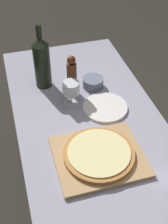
{
  "coord_description": "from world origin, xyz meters",
  "views": [
    {
      "loc": [
        -0.33,
        -0.95,
        1.78
      ],
      "look_at": [
        -0.03,
        0.09,
        0.81
      ],
      "focal_mm": 50.0,
      "sensor_mm": 36.0,
      "label": 1
    }
  ],
  "objects_px": {
    "pepper_mill": "(72,76)",
    "small_bowl": "(93,82)",
    "pizza": "(99,153)",
    "wine_glass": "(71,89)",
    "wine_bottle": "(42,62)"
  },
  "relations": [
    {
      "from": "pizza",
      "to": "wine_glass",
      "type": "distance_m",
      "value": 0.39
    },
    {
      "from": "pizza",
      "to": "wine_glass",
      "type": "height_order",
      "value": "wine_glass"
    },
    {
      "from": "wine_glass",
      "to": "pizza",
      "type": "bearing_deg",
      "value": -86.81
    },
    {
      "from": "pizza",
      "to": "wine_glass",
      "type": "bearing_deg",
      "value": 93.19
    },
    {
      "from": "pepper_mill",
      "to": "wine_glass",
      "type": "bearing_deg",
      "value": -107.18
    },
    {
      "from": "wine_glass",
      "to": "small_bowl",
      "type": "distance_m",
      "value": 0.19
    },
    {
      "from": "pizza",
      "to": "pepper_mill",
      "type": "bearing_deg",
      "value": 89.48
    },
    {
      "from": "wine_bottle",
      "to": "small_bowl",
      "type": "distance_m",
      "value": 0.29
    },
    {
      "from": "wine_bottle",
      "to": "small_bowl",
      "type": "bearing_deg",
      "value": -19.2
    },
    {
      "from": "wine_glass",
      "to": "small_bowl",
      "type": "xyz_separation_m",
      "value": [
        0.15,
        0.1,
        -0.06
      ]
    },
    {
      "from": "pepper_mill",
      "to": "small_bowl",
      "type": "xyz_separation_m",
      "value": [
        0.12,
        0.02,
        -0.08
      ]
    },
    {
      "from": "wine_bottle",
      "to": "wine_glass",
      "type": "distance_m",
      "value": 0.23
    },
    {
      "from": "wine_bottle",
      "to": "small_bowl",
      "type": "xyz_separation_m",
      "value": [
        0.25,
        -0.09,
        -0.12
      ]
    },
    {
      "from": "pizza",
      "to": "wine_glass",
      "type": "xyz_separation_m",
      "value": [
        -0.02,
        0.39,
        0.06
      ]
    },
    {
      "from": "pepper_mill",
      "to": "small_bowl",
      "type": "height_order",
      "value": "pepper_mill"
    }
  ]
}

